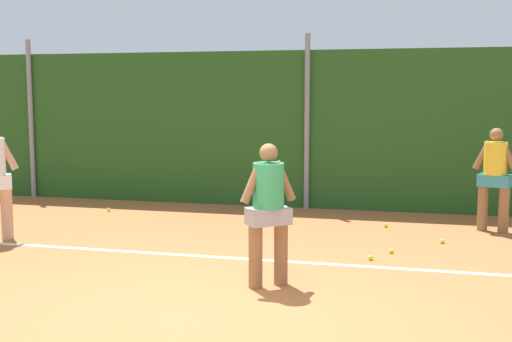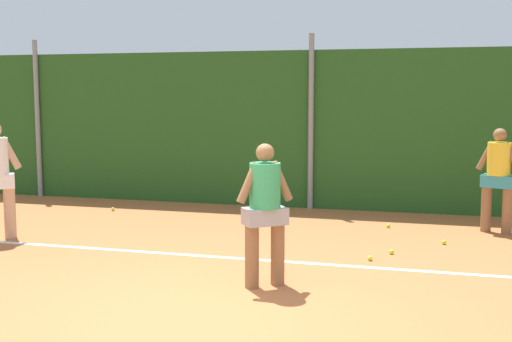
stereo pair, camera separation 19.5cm
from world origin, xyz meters
name	(u,v)px [view 1 (the left image)]	position (x,y,z in m)	size (l,w,h in m)	color
ground_plane	(249,267)	(0.00, 1.84, 0.00)	(30.49, 30.49, 0.00)	#B76638
hedge_fence_backdrop	(308,130)	(0.00, 6.26, 1.46)	(19.82, 0.25, 2.92)	#23511E
fence_post_left	(31,119)	(-5.72, 6.08, 1.61)	(0.10, 0.10, 3.21)	gray
fence_post_center	(307,122)	(0.00, 6.08, 1.61)	(0.10, 0.10, 3.21)	gray
court_baseline_paint	(256,260)	(0.00, 2.19, 0.00)	(14.48, 0.10, 0.01)	white
player_foreground_near	(268,207)	(0.41, 1.11, 0.90)	(0.56, 0.50, 1.60)	#8C603D
player_backcourt_far	(495,174)	(3.15, 4.76, 0.91)	(0.65, 0.41, 1.61)	#8C603D
tennis_ball_1	(442,241)	(2.37, 3.73, 0.03)	(0.07, 0.07, 0.07)	#CCDB33
tennis_ball_2	(386,225)	(1.53, 4.70, 0.03)	(0.07, 0.07, 0.07)	#CCDB33
tennis_ball_3	(109,210)	(-3.44, 4.91, 0.03)	(0.07, 0.07, 0.07)	#CCDB33
tennis_ball_5	(371,258)	(1.44, 2.54, 0.03)	(0.07, 0.07, 0.07)	#CCDB33
tennis_ball_6	(391,251)	(1.68, 2.96, 0.03)	(0.07, 0.07, 0.07)	#CCDB33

